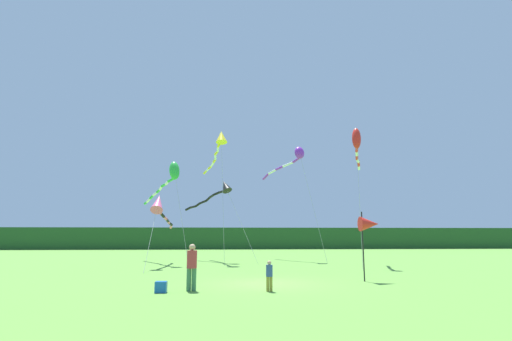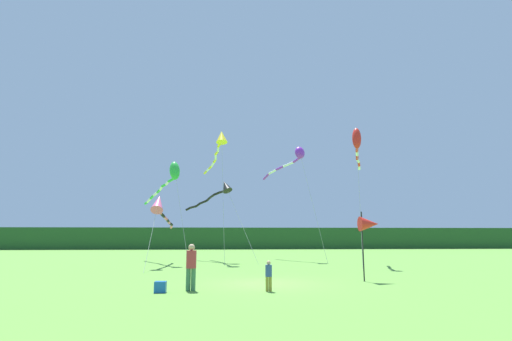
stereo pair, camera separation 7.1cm
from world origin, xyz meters
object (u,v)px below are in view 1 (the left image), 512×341
Objects in this scene: kite_rainbow at (160,206)px; kite_green at (170,176)px; kite_black at (220,190)px; person_adult at (192,264)px; kite_purple at (294,157)px; kite_yellow at (219,143)px; cooler_box at (161,287)px; kite_red at (357,143)px; person_child at (269,274)px; banner_flag_pole at (369,225)px.

kite_green is (0.17, 3.00, 2.53)m from kite_rainbow.
kite_green is 1.19× the size of kite_black.
person_adult is 20.99m from kite_purple.
kite_black is at bearing -171.12° from kite_purple.
kite_green reaches higher than kite_rainbow.
cooler_box is at bearing -96.02° from kite_yellow.
kite_rainbow is at bearing 178.65° from kite_red.
kite_purple is at bearing 76.69° from person_child.
kite_purple reaches higher than kite_black.
cooler_box is at bearing -162.33° from banner_flag_pole.
person_adult is at bearing 172.72° from person_child.
kite_red is (3.37, -6.72, -0.27)m from kite_purple.
cooler_box is 0.04× the size of kite_red.
person_child is at bearing -0.07° from cooler_box.
kite_green is at bearing 101.95° from person_adult.
person_child is 18.74m from kite_yellow.
kite_black reaches higher than banner_flag_pole.
person_child is 0.12× the size of kite_purple.
kite_green reaches higher than cooler_box.
cooler_box is at bearing -79.63° from kite_rainbow.
kite_red is (13.93, -0.33, 4.65)m from kite_rainbow.
person_adult is 18.11m from kite_yellow.
person_child is (2.95, -0.38, -0.35)m from person_adult.
kite_purple is at bearing 17.32° from kite_yellow.
person_adult is at bearing -162.53° from banner_flag_pole.
kite_black is (-2.24, 17.32, 5.20)m from person_child.
kite_rainbow is at bearing 117.46° from person_child.
kite_yellow is 1.08× the size of kite_red.
kite_green is (-2.01, 14.96, 6.40)m from cooler_box.
kite_green is at bearing -148.25° from kite_black.
kite_green is (-6.04, 14.97, 5.97)m from person_child.
kite_yellow is at bearing 118.88° from banner_flag_pole.
kite_black is at bearing 87.57° from person_adult.
person_child is 0.12× the size of kite_red.
person_child is 20.63m from kite_purple.
kite_purple reaches higher than person_child.
kite_red is at bearing -29.76° from kite_black.
person_adult is at bearing -78.05° from kite_green.
kite_yellow is at bearing 47.84° from kite_rainbow.
banner_flag_pole is 0.35× the size of kite_rainbow.
kite_purple is (10.56, 6.39, 4.92)m from kite_rainbow.
banner_flag_pole is at bearing 17.67° from cooler_box.
kite_yellow reaches higher than kite_green.
kite_green is (-10.38, -3.38, -2.39)m from kite_purple.
kite_green reaches higher than person_adult.
kite_black is (-9.95, 5.69, -2.89)m from kite_red.
banner_flag_pole is 0.32× the size of kite_purple.
kite_rainbow is 13.29m from kite_purple.
kite_green is at bearing 111.99° from person_child.
person_child is at bearing -68.01° from kite_green.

